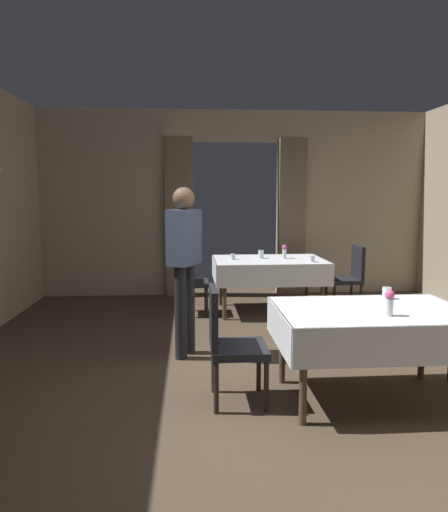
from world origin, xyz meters
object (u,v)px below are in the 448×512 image
at_px(chair_far_right, 349,275).
at_px(glass_far_d, 233,257).
at_px(chair_far_left, 186,277).
at_px(flower_vase_far, 284,251).
at_px(chair_mid_left, 228,339).
at_px(glass_far_c, 261,254).
at_px(glass_mid_b, 387,293).
at_px(glass_far_b, 312,259).
at_px(dining_table_far, 269,265).
at_px(dining_table_mid, 371,320).
at_px(person_waiter_by_doorway, 184,257).
at_px(flower_vase_mid, 389,302).

xyz_separation_m(chair_far_right, glass_far_d, (-1.67, 0.01, 0.28)).
height_order(chair_far_left, flower_vase_far, flower_vase_far).
height_order(chair_mid_left, glass_far_c, chair_mid_left).
bearing_deg(glass_mid_b, chair_mid_left, -167.88).
height_order(chair_far_left, glass_far_c, chair_far_left).
bearing_deg(chair_far_right, glass_far_b, -154.62).
relative_size(dining_table_far, glass_mid_b, 15.30).
bearing_deg(dining_table_mid, glass_far_b, 85.53).
relative_size(chair_mid_left, person_waiter_by_doorway, 0.54).
xyz_separation_m(chair_mid_left, chair_far_right, (1.97, 2.82, 0.00)).
relative_size(chair_far_left, person_waiter_by_doorway, 0.54).
relative_size(chair_far_left, chair_far_right, 1.00).
distance_m(flower_vase_far, person_waiter_by_doorway, 2.27).
xyz_separation_m(chair_far_right, flower_vase_mid, (-0.79, -3.06, 0.34)).
bearing_deg(chair_mid_left, flower_vase_mid, -11.78).
xyz_separation_m(dining_table_mid, chair_far_right, (0.83, 2.85, -0.14)).
bearing_deg(dining_table_far, person_waiter_by_doorway, -123.69).
relative_size(glass_mid_b, glass_far_b, 1.23).
bearing_deg(flower_vase_mid, dining_table_far, 96.87).
bearing_deg(glass_mid_b, glass_far_c, 104.72).
distance_m(dining_table_mid, chair_mid_left, 1.15).
distance_m(glass_mid_b, glass_far_d, 2.76).
bearing_deg(glass_far_b, chair_far_right, 25.38).
bearing_deg(flower_vase_mid, glass_far_d, 105.96).
distance_m(dining_table_far, glass_far_b, 0.63).
height_order(flower_vase_mid, glass_far_d, flower_vase_mid).
xyz_separation_m(dining_table_far, chair_far_left, (-1.16, -0.06, -0.14)).
relative_size(chair_far_right, glass_far_b, 11.28).
distance_m(flower_vase_mid, flower_vase_far, 3.13).
relative_size(chair_mid_left, glass_mid_b, 9.15).
height_order(chair_far_left, chair_far_right, same).
xyz_separation_m(chair_far_left, flower_vase_far, (1.39, 0.11, 0.34)).
bearing_deg(dining_table_far, glass_far_d, -179.92).
distance_m(dining_table_mid, chair_far_right, 2.97).
height_order(dining_table_mid, flower_vase_mid, flower_vase_mid).
distance_m(chair_far_right, glass_mid_b, 2.60).
distance_m(chair_mid_left, person_waiter_by_doorway, 1.25).
bearing_deg(person_waiter_by_doorway, glass_far_c, 60.04).
bearing_deg(person_waiter_by_doorway, glass_mid_b, -24.18).
bearing_deg(flower_vase_far, glass_far_b, -50.21).
distance_m(glass_far_c, person_waiter_by_doorway, 2.14).
xyz_separation_m(chair_mid_left, glass_far_b, (1.34, 2.52, 0.28)).
relative_size(glass_mid_b, glass_far_c, 0.88).
bearing_deg(glass_far_b, glass_far_c, 146.35).
relative_size(chair_mid_left, glass_far_d, 11.28).
xyz_separation_m(flower_vase_far, glass_far_d, (-0.74, -0.05, -0.07)).
height_order(dining_table_far, glass_far_c, glass_far_c).
bearing_deg(person_waiter_by_doorway, glass_far_d, 69.46).
xyz_separation_m(chair_far_right, glass_mid_b, (-0.57, -2.52, 0.29)).
xyz_separation_m(flower_vase_far, glass_far_c, (-0.33, 0.06, -0.05)).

